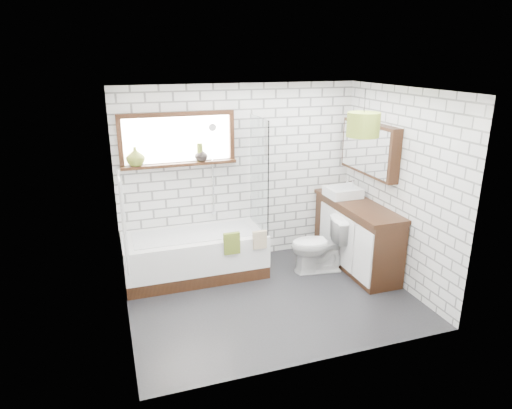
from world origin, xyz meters
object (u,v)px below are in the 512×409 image
object	(u,v)px
vanity	(356,235)
toilet	(319,245)
pendant	(363,125)
bathtub	(195,255)
basin	(343,192)

from	to	relation	value
vanity	toilet	distance (m)	0.57
pendant	bathtub	bearing A→B (deg)	150.78
toilet	basin	bearing A→B (deg)	130.83
bathtub	basin	distance (m)	2.25
vanity	pendant	distance (m)	1.78
vanity	bathtub	bearing A→B (deg)	169.21
pendant	basin	bearing A→B (deg)	70.75
basin	pendant	distance (m)	1.47
basin	toilet	world-z (taller)	basin
vanity	pendant	bearing A→B (deg)	-122.85
vanity	basin	bearing A→B (deg)	100.19
bathtub	toilet	bearing A→B (deg)	-13.75
vanity	toilet	bearing A→B (deg)	178.06
bathtub	toilet	world-z (taller)	toilet
pendant	vanity	bearing A→B (deg)	57.15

